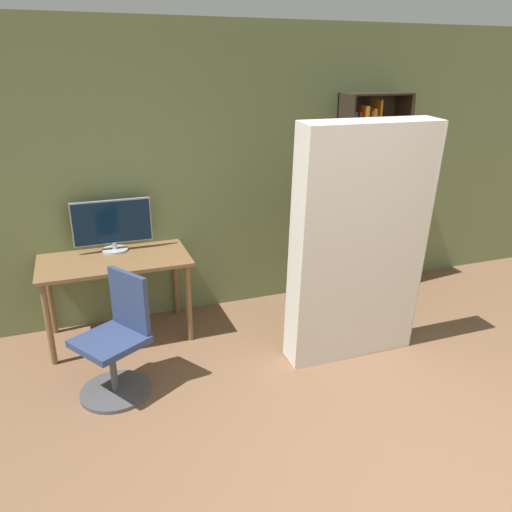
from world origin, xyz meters
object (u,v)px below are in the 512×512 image
at_px(monitor, 112,224).
at_px(bookshelf, 360,198).
at_px(office_chair, 117,347).
at_px(mattress_near, 359,246).

bearing_deg(monitor, bookshelf, 0.07).
bearing_deg(office_chair, bookshelf, 21.64).
xyz_separation_m(bookshelf, mattress_near, (-0.72, -1.19, -0.05)).
xyz_separation_m(monitor, office_chair, (-0.12, -1.04, -0.63)).
relative_size(bookshelf, mattress_near, 1.06).
bearing_deg(bookshelf, monitor, -179.93).
height_order(monitor, office_chair, monitor).
distance_m(office_chair, bookshelf, 2.89).
relative_size(office_chair, bookshelf, 0.44).
bearing_deg(mattress_near, monitor, 146.26).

